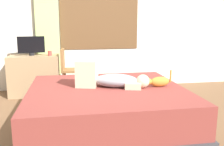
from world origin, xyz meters
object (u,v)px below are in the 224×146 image
(bed, at_px, (107,108))
(chair_by_desk, at_px, (68,68))
(tv_monitor, at_px, (31,46))
(cup, at_px, (50,53))
(cat, at_px, (158,82))
(person_lying, at_px, (109,78))
(desk, at_px, (35,75))

(bed, height_order, chair_by_desk, chair_by_desk)
(tv_monitor, distance_m, cup, 0.37)
(cat, bearing_deg, tv_monitor, 135.32)
(person_lying, height_order, cup, person_lying)
(bed, relative_size, person_lying, 2.15)
(bed, distance_m, desk, 2.06)
(person_lying, distance_m, cat, 0.65)
(cat, bearing_deg, person_lying, 171.07)
(tv_monitor, relative_size, cup, 5.40)
(bed, xyz_separation_m, tv_monitor, (-1.14, 1.74, 0.66))
(desk, distance_m, cup, 0.52)
(cat, bearing_deg, cup, 130.93)
(cup, distance_m, chair_by_desk, 0.43)
(desk, relative_size, chair_by_desk, 1.05)
(cat, distance_m, cup, 2.26)
(bed, distance_m, person_lying, 0.38)
(chair_by_desk, bearing_deg, person_lying, -71.93)
(chair_by_desk, bearing_deg, cup, 174.78)
(bed, relative_size, cup, 22.55)
(cat, xyz_separation_m, desk, (-1.78, 1.79, -0.22))
(cup, bearing_deg, bed, -63.92)
(bed, xyz_separation_m, cup, (-0.81, 1.65, 0.53))
(bed, xyz_separation_m, cat, (0.67, -0.05, 0.33))
(desk, xyz_separation_m, chair_by_desk, (0.62, -0.12, 0.14))
(bed, relative_size, tv_monitor, 4.18)
(person_lying, xyz_separation_m, chair_by_desk, (-0.51, 1.57, -0.13))
(bed, height_order, cat, cat)
(bed, distance_m, chair_by_desk, 1.71)
(person_lying, xyz_separation_m, desk, (-1.14, 1.69, -0.26))
(bed, bearing_deg, chair_by_desk, 106.62)
(person_lying, relative_size, tv_monitor, 1.95)
(cat, height_order, desk, desk)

